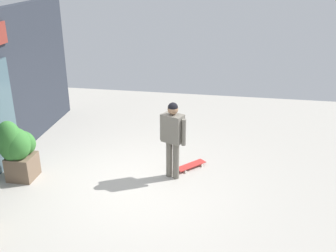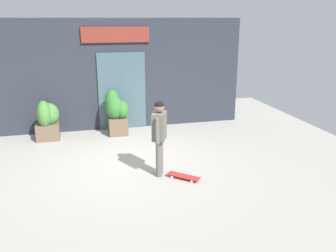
{
  "view_description": "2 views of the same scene",
  "coord_description": "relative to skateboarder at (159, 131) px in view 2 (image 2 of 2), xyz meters",
  "views": [
    {
      "loc": [
        -6.73,
        -1.83,
        4.22
      ],
      "look_at": [
        0.68,
        -0.57,
        1.05
      ],
      "focal_mm": 42.78,
      "sensor_mm": 36.0,
      "label": 1
    },
    {
      "loc": [
        -1.1,
        -7.66,
        3.27
      ],
      "look_at": [
        0.68,
        -0.57,
        1.05
      ],
      "focal_mm": 38.29,
      "sensor_mm": 36.0,
      "label": 2
    }
  ],
  "objects": [
    {
      "name": "ground_plane",
      "position": [
        -0.46,
        0.7,
        -1.0
      ],
      "size": [
        12.0,
        12.0,
        0.0
      ],
      "primitive_type": "plane",
      "color": "#B2ADA3"
    },
    {
      "name": "building_facade",
      "position": [
        -0.46,
        3.78,
        0.63
      ],
      "size": [
        7.73,
        0.31,
        3.27
      ],
      "color": "#2D333D",
      "rests_on": "ground_plane"
    },
    {
      "name": "skateboarder",
      "position": [
        0.0,
        0.0,
        0.0
      ],
      "size": [
        0.4,
        0.55,
        1.64
      ],
      "rotation": [
        0.0,
        0.0,
        -0.39
      ],
      "color": "#666056",
      "rests_on": "ground_plane"
    },
    {
      "name": "skateboard",
      "position": [
        0.44,
        -0.33,
        -0.94
      ],
      "size": [
        0.66,
        0.64,
        0.08
      ],
      "rotation": [
        0.0,
        0.0,
        -0.75
      ],
      "color": "red",
      "rests_on": "ground_plane"
    },
    {
      "name": "planter_box_left",
      "position": [
        -0.58,
        3.08,
        -0.3
      ],
      "size": [
        0.67,
        0.66,
        1.31
      ],
      "color": "brown",
      "rests_on": "ground_plane"
    },
    {
      "name": "planter_box_right",
      "position": [
        -2.48,
        3.02,
        -0.41
      ],
      "size": [
        0.65,
        0.66,
        1.14
      ],
      "color": "brown",
      "rests_on": "ground_plane"
    }
  ]
}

